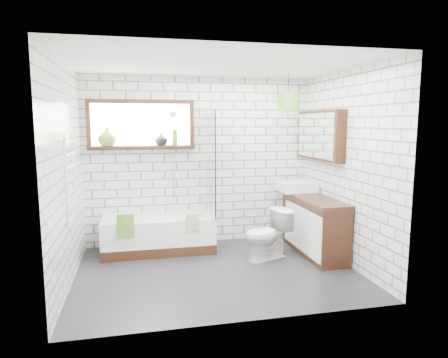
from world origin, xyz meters
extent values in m
cube|color=black|center=(0.00, 0.00, -0.01)|extent=(3.40, 2.60, 0.01)
cube|color=white|center=(0.00, 0.00, 2.50)|extent=(3.40, 2.60, 0.01)
cube|color=white|center=(0.00, 1.30, 1.25)|extent=(3.40, 0.01, 2.50)
cube|color=white|center=(0.00, -1.30, 1.25)|extent=(3.40, 0.01, 2.50)
cube|color=white|center=(-1.70, 0.00, 1.25)|extent=(0.01, 2.60, 2.50)
cube|color=white|center=(1.70, 0.00, 1.25)|extent=(0.01, 2.60, 2.50)
cube|color=black|center=(-0.85, 1.26, 1.80)|extent=(1.52, 0.16, 0.68)
cube|color=white|center=(-1.66, 0.00, 1.20)|extent=(0.06, 0.52, 1.00)
cube|color=black|center=(1.62, 0.60, 1.65)|extent=(0.16, 1.20, 0.70)
cylinder|color=silver|center=(-0.40, 1.26, 1.35)|extent=(0.02, 0.02, 1.30)
cube|color=white|center=(-0.66, 0.95, 0.25)|extent=(1.56, 0.69, 0.51)
cube|color=white|center=(0.11, 0.95, 1.26)|extent=(0.02, 0.72, 1.50)
cube|color=#548929|center=(-1.10, 0.61, 0.49)|extent=(0.23, 0.06, 0.31)
cube|color=tan|center=(-0.21, 0.61, 0.49)|extent=(0.18, 0.04, 0.23)
cube|color=black|center=(1.47, 0.40, 0.40)|extent=(0.45, 1.40, 0.80)
cube|color=white|center=(1.41, 0.90, 0.88)|extent=(0.52, 0.46, 0.15)
cylinder|color=silver|center=(1.57, 0.90, 0.94)|extent=(0.04, 0.04, 0.18)
imported|color=white|center=(0.76, 0.32, 0.33)|extent=(0.57, 0.74, 0.67)
imported|color=#5B8E2B|center=(-1.33, 1.23, 1.62)|extent=(0.32, 0.32, 0.27)
imported|color=black|center=(-0.57, 1.23, 1.58)|extent=(0.22, 0.22, 0.19)
cylinder|color=#5B8E2B|center=(-0.37, 1.23, 1.60)|extent=(0.09, 0.09, 0.23)
cylinder|color=#548929|center=(1.08, 0.47, 2.10)|extent=(0.31, 0.31, 0.22)
camera|label=1|loc=(-0.93, -4.66, 1.83)|focal=32.00mm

